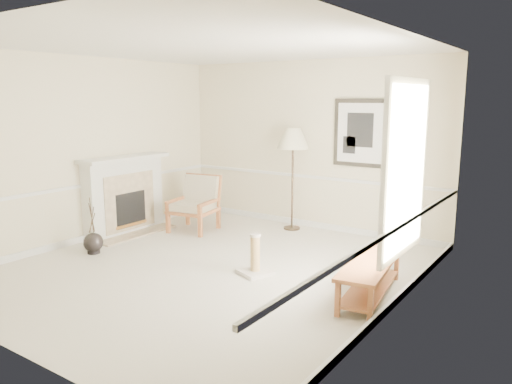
{
  "coord_description": "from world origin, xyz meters",
  "views": [
    {
      "loc": [
        4.15,
        -4.94,
        2.25
      ],
      "look_at": [
        0.28,
        0.7,
        0.97
      ],
      "focal_mm": 35.0,
      "sensor_mm": 36.0,
      "label": 1
    }
  ],
  "objects_px": {
    "floor_vase": "(93,243)",
    "floor_lamp": "(293,141)",
    "armchair": "(196,201)",
    "bench": "(370,273)",
    "scratching_post": "(255,261)"
  },
  "relations": [
    {
      "from": "floor_lamp",
      "to": "armchair",
      "type": "bearing_deg",
      "value": -145.02
    },
    {
      "from": "floor_vase",
      "to": "scratching_post",
      "type": "xyz_separation_m",
      "value": [
        2.47,
        0.63,
        0.02
      ]
    },
    {
      "from": "armchair",
      "to": "bench",
      "type": "xyz_separation_m",
      "value": [
        3.64,
        -1.16,
        -0.22
      ]
    },
    {
      "from": "floor_vase",
      "to": "scratching_post",
      "type": "relative_size",
      "value": 1.56
    },
    {
      "from": "armchair",
      "to": "bench",
      "type": "distance_m",
      "value": 3.83
    },
    {
      "from": "armchair",
      "to": "scratching_post",
      "type": "bearing_deg",
      "value": -41.52
    },
    {
      "from": "floor_vase",
      "to": "armchair",
      "type": "height_order",
      "value": "armchair"
    },
    {
      "from": "armchair",
      "to": "floor_lamp",
      "type": "distance_m",
      "value": 1.95
    },
    {
      "from": "floor_vase",
      "to": "floor_lamp",
      "type": "relative_size",
      "value": 0.48
    },
    {
      "from": "floor_lamp",
      "to": "scratching_post",
      "type": "bearing_deg",
      "value": -71.17
    },
    {
      "from": "bench",
      "to": "scratching_post",
      "type": "distance_m",
      "value": 1.53
    },
    {
      "from": "armchair",
      "to": "scratching_post",
      "type": "relative_size",
      "value": 1.74
    },
    {
      "from": "floor_vase",
      "to": "floor_lamp",
      "type": "height_order",
      "value": "floor_lamp"
    },
    {
      "from": "armchair",
      "to": "floor_lamp",
      "type": "relative_size",
      "value": 0.54
    },
    {
      "from": "armchair",
      "to": "bench",
      "type": "bearing_deg",
      "value": -28.01
    }
  ]
}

